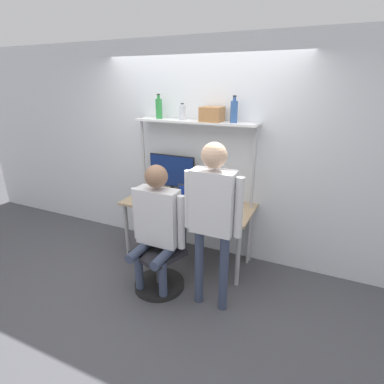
% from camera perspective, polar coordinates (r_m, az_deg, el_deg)
% --- Properties ---
extents(ground_plane, '(12.00, 12.00, 0.00)m').
position_cam_1_polar(ground_plane, '(3.80, -3.16, -15.02)').
color(ground_plane, '#4C4C51').
extents(wall_back, '(8.00, 0.06, 2.70)m').
position_cam_1_polar(wall_back, '(3.86, 1.50, 7.63)').
color(wall_back, silver).
rests_on(wall_back, ground_plane).
extents(desk, '(1.61, 0.69, 0.78)m').
position_cam_1_polar(desk, '(3.75, -0.82, -3.38)').
color(desk, tan).
rests_on(desk, ground_plane).
extents(shelf_unit, '(1.53, 0.26, 1.76)m').
position_cam_1_polar(shelf_unit, '(3.69, 0.48, 9.01)').
color(shelf_unit, white).
rests_on(shelf_unit, ground_plane).
extents(monitor, '(0.64, 0.16, 0.53)m').
position_cam_1_polar(monitor, '(3.92, -3.85, 3.75)').
color(monitor, black).
rests_on(monitor, desk).
extents(laptop, '(0.29, 0.25, 0.25)m').
position_cam_1_polar(laptop, '(3.59, -1.02, -1.75)').
color(laptop, '#333338').
rests_on(laptop, desk).
extents(cell_phone, '(0.07, 0.15, 0.01)m').
position_cam_1_polar(cell_phone, '(3.50, 3.07, -3.51)').
color(cell_phone, '#264C8C').
rests_on(cell_phone, desk).
extents(office_chair, '(0.59, 0.59, 0.91)m').
position_cam_1_polar(office_chair, '(3.46, -5.82, -13.46)').
color(office_chair, black).
rests_on(office_chair, ground_plane).
extents(person_seated, '(0.62, 0.48, 1.42)m').
position_cam_1_polar(person_seated, '(3.16, -6.76, -5.23)').
color(person_seated, '#38425B').
rests_on(person_seated, ground_plane).
extents(person_standing, '(0.57, 0.23, 1.71)m').
position_cam_1_polar(person_standing, '(2.78, 3.98, -3.03)').
color(person_standing, '#38425B').
rests_on(person_standing, ground_plane).
extents(bottle_clear, '(0.08, 0.08, 0.19)m').
position_cam_1_polar(bottle_clear, '(3.70, -1.84, 14.84)').
color(bottle_clear, silver).
rests_on(bottle_clear, shelf_unit).
extents(bottle_green, '(0.08, 0.08, 0.29)m').
position_cam_1_polar(bottle_green, '(3.85, -6.32, 15.58)').
color(bottle_green, '#2D8C3F').
rests_on(bottle_green, shelf_unit).
extents(bottle_blue, '(0.08, 0.08, 0.29)m').
position_cam_1_polar(bottle_blue, '(3.46, 8.00, 14.99)').
color(bottle_blue, '#335999').
rests_on(bottle_blue, shelf_unit).
extents(storage_box, '(0.24, 0.23, 0.16)m').
position_cam_1_polar(storage_box, '(3.55, 3.82, 14.57)').
color(storage_box, '#B27A47').
rests_on(storage_box, shelf_unit).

